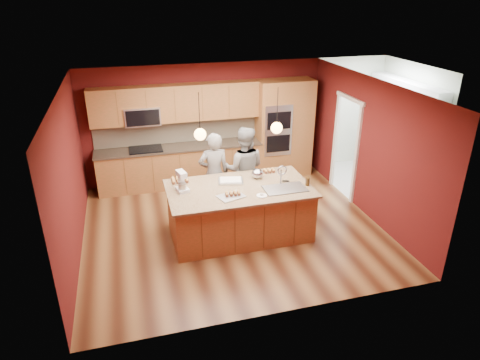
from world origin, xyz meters
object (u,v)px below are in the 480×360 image
object	(u,v)px
stand_mixer	(182,183)
person_right	(244,169)
island	(240,210)
person_left	(214,174)
mixing_bowl	(257,174)

from	to	relation	value
stand_mixer	person_right	bearing A→B (deg)	18.05
island	person_right	distance (m)	1.10
person_right	person_left	bearing A→B (deg)	18.43
mixing_bowl	stand_mixer	bearing A→B (deg)	-173.19
island	stand_mixer	world-z (taller)	island
person_left	stand_mixer	xyz separation A→B (m)	(-0.74, -0.82, 0.26)
person_right	mixing_bowl	bearing A→B (deg)	115.18
island	person_right	bearing A→B (deg)	70.37
island	person_right	world-z (taller)	person_right
island	stand_mixer	distance (m)	1.20
island	person_left	size ratio (longest dim) A/B	1.53
island	stand_mixer	bearing A→B (deg)	171.54
island	person_left	distance (m)	1.07
person_right	stand_mixer	world-z (taller)	person_right
stand_mixer	mixing_bowl	world-z (taller)	stand_mixer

